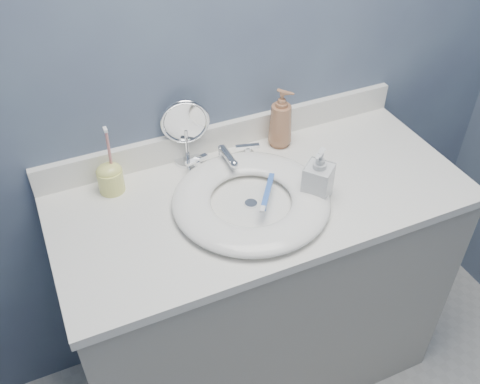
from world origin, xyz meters
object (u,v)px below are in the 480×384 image
soap_bottle_amber (281,118)px  soap_bottle_clear (319,175)px  makeup_mirror (186,129)px  toothbrush_holder (110,177)px

soap_bottle_amber → soap_bottle_clear: bearing=-132.9°
makeup_mirror → toothbrush_holder: bearing=-157.6°
soap_bottle_amber → soap_bottle_clear: size_ratio=1.19×
makeup_mirror → soap_bottle_amber: 0.31m
makeup_mirror → soap_bottle_amber: makeup_mirror is taller
soap_bottle_amber → soap_bottle_clear: 0.28m
soap_bottle_amber → makeup_mirror: bearing=135.6°
makeup_mirror → soap_bottle_clear: size_ratio=1.32×
makeup_mirror → soap_bottle_clear: 0.42m
soap_bottle_amber → toothbrush_holder: size_ratio=0.92×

